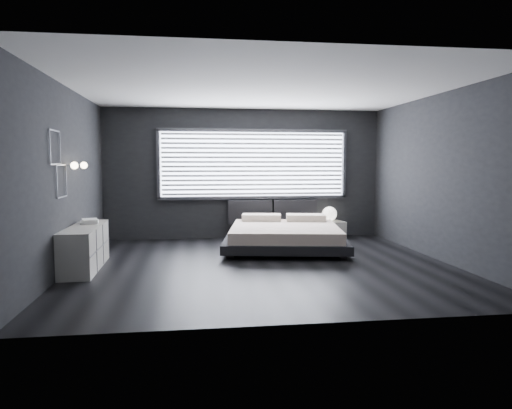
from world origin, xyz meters
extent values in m
plane|color=black|center=(0.00, 0.00, 0.00)|extent=(6.00, 6.00, 0.00)
plane|color=white|center=(0.00, 0.00, 2.80)|extent=(6.00, 6.00, 0.00)
cube|color=black|center=(0.00, 2.75, 1.40)|extent=(6.00, 0.04, 2.80)
cube|color=black|center=(0.00, -2.75, 1.40)|extent=(6.00, 0.04, 2.80)
cube|color=black|center=(-3.00, 0.00, 1.40)|extent=(0.04, 5.50, 2.80)
cube|color=black|center=(3.00, 0.00, 1.40)|extent=(0.04, 5.50, 2.80)
cube|color=white|center=(0.20, 2.73, 1.61)|extent=(4.00, 0.02, 1.38)
cube|color=#47474C|center=(-1.84, 2.70, 1.61)|extent=(0.06, 0.08, 1.48)
cube|color=#47474C|center=(2.24, 2.70, 1.61)|extent=(0.06, 0.08, 1.48)
cube|color=#47474C|center=(0.20, 2.70, 2.34)|extent=(4.14, 0.08, 0.06)
cube|color=#47474C|center=(0.20, 2.70, 0.88)|extent=(4.14, 0.08, 0.06)
cube|color=silver|center=(0.20, 2.67, 1.61)|extent=(3.94, 0.03, 1.32)
cube|color=black|center=(0.11, 2.64, 0.57)|extent=(0.96, 0.16, 0.52)
cube|color=black|center=(1.11, 2.64, 0.57)|extent=(0.96, 0.16, 0.52)
cylinder|color=silver|center=(-2.95, 0.05, 1.60)|extent=(0.10, 0.02, 0.02)
sphere|color=#FFE5B7|center=(-2.88, 0.05, 1.60)|extent=(0.11, 0.11, 0.11)
cylinder|color=silver|center=(-2.95, 0.65, 1.60)|extent=(0.10, 0.02, 0.02)
sphere|color=#FFE5B7|center=(-2.88, 0.65, 1.60)|extent=(0.11, 0.11, 0.11)
cube|color=#47474C|center=(-2.98, -0.55, 2.08)|extent=(0.01, 0.46, 0.02)
cube|color=#47474C|center=(-2.98, -0.55, 1.62)|extent=(0.01, 0.46, 0.02)
cube|color=#47474C|center=(-2.98, -0.32, 1.85)|extent=(0.01, 0.02, 0.46)
cube|color=#47474C|center=(-2.98, -0.78, 1.85)|extent=(0.01, 0.02, 0.46)
cube|color=#47474C|center=(-2.98, -0.30, 1.61)|extent=(0.01, 0.46, 0.02)
cube|color=#47474C|center=(-2.98, -0.30, 1.15)|extent=(0.01, 0.46, 0.02)
cube|color=#47474C|center=(-2.98, -0.07, 1.38)|extent=(0.01, 0.02, 0.46)
cube|color=#47474C|center=(-2.98, -0.53, 1.38)|extent=(0.01, 0.02, 0.46)
cube|color=black|center=(-0.49, 0.57, 0.04)|extent=(0.14, 0.14, 0.08)
cube|color=black|center=(1.42, 0.25, 0.04)|extent=(0.14, 0.14, 0.08)
cube|color=black|center=(-0.20, 2.28, 0.04)|extent=(0.14, 0.14, 0.08)
cube|color=black|center=(1.71, 1.96, 0.04)|extent=(0.14, 0.14, 0.08)
cube|color=black|center=(0.61, 1.26, 0.16)|extent=(2.56, 2.48, 0.16)
cube|color=beige|center=(0.61, 1.26, 0.35)|extent=(2.30, 2.30, 0.20)
cube|color=beige|center=(0.29, 2.12, 0.51)|extent=(0.85, 0.55, 0.13)
cube|color=beige|center=(1.19, 1.97, 0.51)|extent=(0.85, 0.55, 0.13)
cube|color=silver|center=(1.84, 2.50, 0.18)|extent=(0.69, 0.60, 0.36)
sphere|color=white|center=(1.86, 2.52, 0.52)|extent=(0.32, 0.32, 0.32)
cube|color=silver|center=(-2.78, 0.11, 0.33)|extent=(0.50, 1.67, 0.66)
cube|color=#47474C|center=(-2.54, 0.11, 0.33)|extent=(0.04, 1.64, 0.64)
cube|color=white|center=(-2.77, 0.44, 0.68)|extent=(0.33, 0.40, 0.04)
cube|color=white|center=(-2.76, 0.42, 0.72)|extent=(0.31, 0.36, 0.03)
camera|label=1|loc=(-1.08, -7.16, 1.64)|focal=32.00mm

